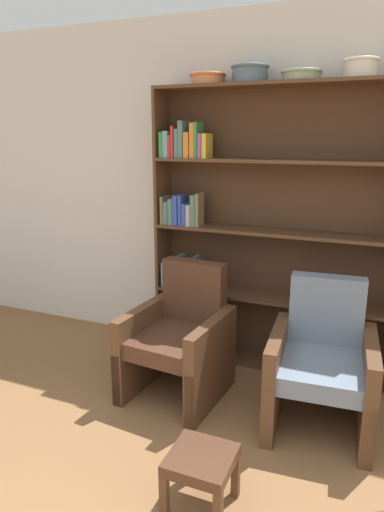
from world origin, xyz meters
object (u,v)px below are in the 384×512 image
object	(u,v)px
armchair_leather	(180,339)
armchair_cushioned	(322,365)
bowl_stoneware	(301,75)
bowl_slate	(361,67)
bowl_sage	(250,73)
bookshelf	(253,235)
bowl_cream	(208,78)
footstool	(201,465)

from	to	relation	value
armchair_leather	armchair_cushioned	xyz separation A→B (m)	(0.99, 0.00, 0.00)
bowl_stoneware	bowl_slate	bearing A→B (deg)	0.00
bowl_sage	bowl_stoneware	world-z (taller)	bowl_sage
armchair_cushioned	bowl_stoneware	bearing A→B (deg)	-66.44
armchair_leather	armchair_cushioned	size ratio (longest dim) A/B	1.00
bowl_sage	bowl_slate	size ratio (longest dim) A/B	1.20
bowl_slate	armchair_cushioned	world-z (taller)	bowl_slate
bowl_sage	bowl_slate	bearing A→B (deg)	0.00
armchair_leather	bowl_sage	bearing A→B (deg)	-107.38
bookshelf	bowl_cream	size ratio (longest dim) A/B	7.81
bowl_sage	armchair_cushioned	distance (m)	2.10
bowl_sage	armchair_leather	distance (m)	1.99
bowl_cream	bowl_sage	distance (m)	0.33
bookshelf	bowl_cream	distance (m)	1.24
bowl_stoneware	bowl_slate	distance (m)	0.39
bookshelf	footstool	bearing A→B (deg)	-82.44
bowl_cream	armchair_cushioned	xyz separation A→B (m)	(1.05, -0.66, -1.83)
bowl_cream	footstool	size ratio (longest dim) A/B	0.89
bowl_slate	armchair_cushioned	distance (m)	1.97
bowl_cream	footstool	world-z (taller)	bowl_cream
bowl_stoneware	armchair_leather	world-z (taller)	bowl_stoneware
footstool	bowl_cream	bearing A→B (deg)	110.24
bookshelf	bowl_slate	size ratio (longest dim) A/B	9.42
bookshelf	bowl_slate	xyz separation A→B (m)	(0.70, -0.02, 1.20)
footstool	bowl_stoneware	bearing A→B (deg)	86.63
bowl_stoneware	armchair_cushioned	bearing A→B (deg)	-62.02
bowl_slate	armchair_leather	distance (m)	2.22
bookshelf	armchair_leather	distance (m)	1.00
bookshelf	bowl_stoneware	bearing A→B (deg)	-4.41
bowl_cream	footstool	xyz separation A→B (m)	(0.60, -1.63, -1.99)
bookshelf	armchair_cushioned	distance (m)	1.16
bowl_slate	footstool	distance (m)	2.64
bowl_cream	bowl_sage	size ratio (longest dim) A/B	1.01
bowl_stoneware	armchair_cushioned	xyz separation A→B (m)	(0.35, -0.66, -1.83)
armchair_leather	bookshelf	bearing A→B (deg)	-110.53
bowl_stoneware	armchair_leather	size ratio (longest dim) A/B	0.31
footstool	armchair_cushioned	bearing A→B (deg)	65.26
bookshelf	bowl_sage	world-z (taller)	bowl_sage
bookshelf	bowl_sage	bearing A→B (deg)	-156.24
bookshelf	footstool	size ratio (longest dim) A/B	6.94
bowl_sage	bowl_stoneware	bearing A→B (deg)	0.00
bookshelf	bowl_stoneware	world-z (taller)	bowl_stoneware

